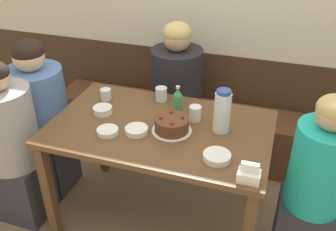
{
  "coord_description": "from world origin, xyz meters",
  "views": [
    {
      "loc": [
        0.64,
        -1.8,
        1.98
      ],
      "look_at": [
        0.03,
        0.05,
        0.81
      ],
      "focal_mm": 40.0,
      "sensor_mm": 36.0,
      "label": 1
    }
  ],
  "objects_px": {
    "bowl_sauce_shallow": "(108,131)",
    "person_dark_striped": "(13,148)",
    "soju_bottle": "(178,101)",
    "water_pitcher": "(222,111)",
    "person_pale_blue_shirt": "(176,97)",
    "bowl_side_dish": "(217,157)",
    "glass_tumbler_short": "(195,113)",
    "bowl_soup_white": "(103,110)",
    "person_teal_shirt": "(314,191)",
    "glass_shot_small": "(106,94)",
    "person_grey_tee": "(41,119)",
    "bench_seat": "(193,130)",
    "glass_water_tall": "(161,94)",
    "bowl_rice_small": "(137,130)",
    "birthday_cake": "(172,125)",
    "napkin_holder": "(249,174)"
  },
  "relations": [
    {
      "from": "person_teal_shirt",
      "to": "person_grey_tee",
      "type": "distance_m",
      "value": 1.86
    },
    {
      "from": "bowl_rice_small",
      "to": "bowl_sauce_shallow",
      "type": "height_order",
      "value": "bowl_rice_small"
    },
    {
      "from": "bowl_sauce_shallow",
      "to": "bench_seat",
      "type": "bearing_deg",
      "value": 75.29
    },
    {
      "from": "napkin_holder",
      "to": "bowl_soup_white",
      "type": "relative_size",
      "value": 0.9
    },
    {
      "from": "bowl_rice_small",
      "to": "bench_seat",
      "type": "bearing_deg",
      "value": 83.59
    },
    {
      "from": "glass_tumbler_short",
      "to": "water_pitcher",
      "type": "bearing_deg",
      "value": -20.3
    },
    {
      "from": "water_pitcher",
      "to": "bowl_side_dish",
      "type": "bearing_deg",
      "value": -82.86
    },
    {
      "from": "bowl_side_dish",
      "to": "glass_tumbler_short",
      "type": "xyz_separation_m",
      "value": [
        -0.21,
        0.35,
        0.03
      ]
    },
    {
      "from": "bench_seat",
      "to": "birthday_cake",
      "type": "xyz_separation_m",
      "value": [
        0.08,
        -0.86,
        0.58
      ]
    },
    {
      "from": "bench_seat",
      "to": "glass_shot_small",
      "type": "relative_size",
      "value": 31.7
    },
    {
      "from": "bowl_side_dish",
      "to": "bowl_sauce_shallow",
      "type": "relative_size",
      "value": 1.18
    },
    {
      "from": "soju_bottle",
      "to": "glass_water_tall",
      "type": "bearing_deg",
      "value": 139.37
    },
    {
      "from": "bowl_soup_white",
      "to": "bowl_side_dish",
      "type": "bearing_deg",
      "value": -17.39
    },
    {
      "from": "glass_tumbler_short",
      "to": "bowl_sauce_shallow",
      "type": "bearing_deg",
      "value": -145.67
    },
    {
      "from": "glass_water_tall",
      "to": "water_pitcher",
      "type": "bearing_deg",
      "value": -28.04
    },
    {
      "from": "glass_water_tall",
      "to": "person_grey_tee",
      "type": "xyz_separation_m",
      "value": [
        -0.83,
        -0.24,
        -0.22
      ]
    },
    {
      "from": "person_grey_tee",
      "to": "person_teal_shirt",
      "type": "bearing_deg",
      "value": -3.55
    },
    {
      "from": "bowl_side_dish",
      "to": "person_teal_shirt",
      "type": "height_order",
      "value": "person_teal_shirt"
    },
    {
      "from": "person_pale_blue_shirt",
      "to": "person_grey_tee",
      "type": "bearing_deg",
      "value": -54.05
    },
    {
      "from": "glass_water_tall",
      "to": "person_pale_blue_shirt",
      "type": "xyz_separation_m",
      "value": [
        -0.0,
        0.36,
        -0.21
      ]
    },
    {
      "from": "bowl_rice_small",
      "to": "person_dark_striped",
      "type": "relative_size",
      "value": 0.12
    },
    {
      "from": "bowl_soup_white",
      "to": "person_teal_shirt",
      "type": "xyz_separation_m",
      "value": [
        1.32,
        -0.07,
        -0.25
      ]
    },
    {
      "from": "glass_water_tall",
      "to": "person_pale_blue_shirt",
      "type": "distance_m",
      "value": 0.42
    },
    {
      "from": "bowl_rice_small",
      "to": "glass_shot_small",
      "type": "height_order",
      "value": "glass_shot_small"
    },
    {
      "from": "bowl_sauce_shallow",
      "to": "person_dark_striped",
      "type": "bearing_deg",
      "value": -173.89
    },
    {
      "from": "bowl_rice_small",
      "to": "person_grey_tee",
      "type": "height_order",
      "value": "person_grey_tee"
    },
    {
      "from": "soju_bottle",
      "to": "bowl_sauce_shallow",
      "type": "xyz_separation_m",
      "value": [
        -0.32,
        -0.35,
        -0.08
      ]
    },
    {
      "from": "birthday_cake",
      "to": "glass_water_tall",
      "type": "height_order",
      "value": "birthday_cake"
    },
    {
      "from": "bowl_soup_white",
      "to": "person_grey_tee",
      "type": "distance_m",
      "value": 0.56
    },
    {
      "from": "soju_bottle",
      "to": "person_pale_blue_shirt",
      "type": "xyz_separation_m",
      "value": [
        -0.16,
        0.5,
        -0.25
      ]
    },
    {
      "from": "glass_tumbler_short",
      "to": "bench_seat",
      "type": "bearing_deg",
      "value": 104.67
    },
    {
      "from": "birthday_cake",
      "to": "napkin_holder",
      "type": "relative_size",
      "value": 2.16
    },
    {
      "from": "person_grey_tee",
      "to": "glass_water_tall",
      "type": "bearing_deg",
      "value": 15.89
    },
    {
      "from": "water_pitcher",
      "to": "person_grey_tee",
      "type": "xyz_separation_m",
      "value": [
        -1.28,
        0.01,
        -0.3
      ]
    },
    {
      "from": "glass_shot_small",
      "to": "person_teal_shirt",
      "type": "height_order",
      "value": "person_teal_shirt"
    },
    {
      "from": "bench_seat",
      "to": "water_pitcher",
      "type": "xyz_separation_m",
      "value": [
        0.36,
        -0.77,
        0.67
      ]
    },
    {
      "from": "glass_tumbler_short",
      "to": "glass_water_tall",
      "type": "bearing_deg",
      "value": 147.65
    },
    {
      "from": "bowl_soup_white",
      "to": "person_dark_striped",
      "type": "relative_size",
      "value": 0.11
    },
    {
      "from": "bowl_sauce_shallow",
      "to": "bowl_side_dish",
      "type": "bearing_deg",
      "value": -3.83
    },
    {
      "from": "bowl_soup_white",
      "to": "bowl_sauce_shallow",
      "type": "bearing_deg",
      "value": -56.68
    },
    {
      "from": "person_dark_striped",
      "to": "soju_bottle",
      "type": "bearing_deg",
      "value": 23.21
    },
    {
      "from": "glass_tumbler_short",
      "to": "person_teal_shirt",
      "type": "height_order",
      "value": "person_teal_shirt"
    },
    {
      "from": "glass_tumbler_short",
      "to": "person_grey_tee",
      "type": "distance_m",
      "value": 1.13
    },
    {
      "from": "bowl_side_dish",
      "to": "birthday_cake",
      "type": "bearing_deg",
      "value": 148.93
    },
    {
      "from": "person_dark_striped",
      "to": "person_pale_blue_shirt",
      "type": "bearing_deg",
      "value": 48.09
    },
    {
      "from": "napkin_holder",
      "to": "glass_tumbler_short",
      "type": "bearing_deg",
      "value": 129.97
    },
    {
      "from": "water_pitcher",
      "to": "person_pale_blue_shirt",
      "type": "bearing_deg",
      "value": 127.24
    },
    {
      "from": "bowl_rice_small",
      "to": "person_teal_shirt",
      "type": "distance_m",
      "value": 1.06
    },
    {
      "from": "person_teal_shirt",
      "to": "person_dark_striped",
      "type": "relative_size",
      "value": 0.99
    },
    {
      "from": "glass_shot_small",
      "to": "person_grey_tee",
      "type": "distance_m",
      "value": 0.52
    }
  ]
}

